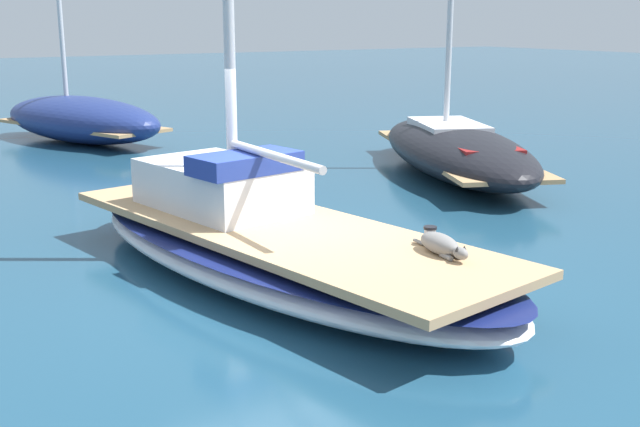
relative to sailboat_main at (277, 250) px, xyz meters
The scene contains 7 objects.
ground_plane 0.34m from the sailboat_main, ahead, with size 120.00×120.00×0.00m, color navy.
sailboat_main is the anchor object (origin of this frame).
cabin_house 1.30m from the sailboat_main, 100.75° to the left, with size 1.76×2.44×0.84m.
dog_grey 2.25m from the sailboat_main, 66.26° to the right, with size 0.31×0.95×0.22m.
deck_winch 2.00m from the sailboat_main, 58.49° to the right, with size 0.16×0.16×0.21m.
moored_boat_starboard_side 7.31m from the sailboat_main, 31.54° to the left, with size 4.78×7.25×7.54m.
moored_boat_far_astern 12.21m from the sailboat_main, 85.59° to the left, with size 3.92×6.00×6.19m.
Camera 1 is at (-4.43, -8.18, 3.11)m, focal length 44.13 mm.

